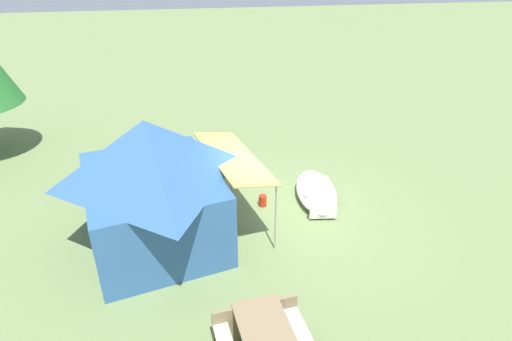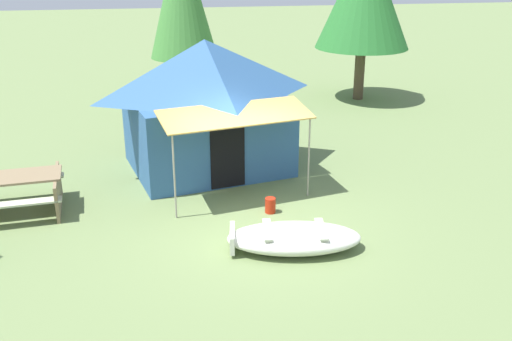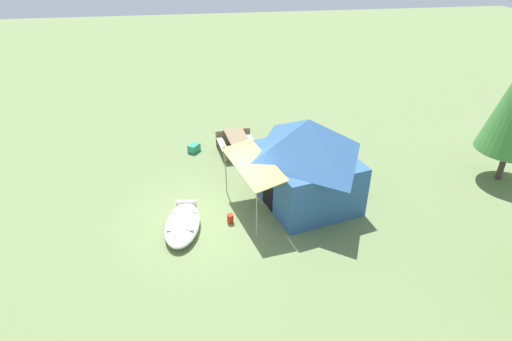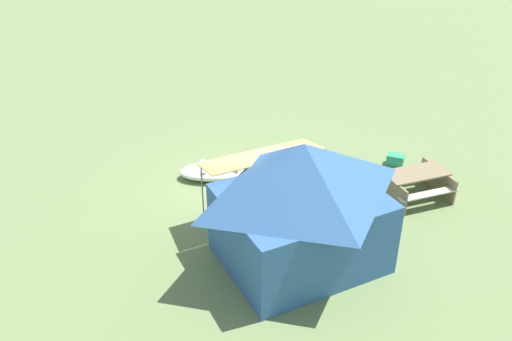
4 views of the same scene
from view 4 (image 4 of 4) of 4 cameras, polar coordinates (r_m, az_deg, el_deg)
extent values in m
plane|color=#687D4A|center=(14.84, -0.99, -2.53)|extent=(80.00, 80.00, 0.00)
ellipsoid|color=silver|center=(15.61, -3.95, -0.01)|extent=(2.43, 1.36, 0.41)
ellipsoid|color=#4D4D48|center=(15.59, -3.95, 0.09)|extent=(2.23, 1.21, 0.15)
cube|color=beige|center=(15.52, -5.67, 0.44)|extent=(0.25, 0.82, 0.04)
cube|color=beige|center=(15.54, -2.27, 0.61)|extent=(0.25, 0.82, 0.04)
cube|color=silver|center=(15.65, -0.07, 0.25)|extent=(0.17, 0.68, 0.31)
cube|color=#305B90|center=(12.03, 4.76, -6.17)|extent=(3.89, 3.43, 1.74)
pyramid|color=#305B90|center=(11.23, 5.07, 0.04)|extent=(4.20, 3.71, 1.24)
cube|color=black|center=(13.10, 1.64, -3.53)|extent=(0.75, 0.20, 1.39)
cube|color=tan|center=(12.97, 0.60, 1.54)|extent=(3.19, 1.72, 0.22)
cylinder|color=gray|center=(13.32, -5.73, -2.59)|extent=(0.04, 0.04, 1.65)
cylinder|color=gray|center=(14.39, 4.77, 0.06)|extent=(0.04, 0.04, 1.65)
cube|color=#816C4D|center=(14.99, 16.76, -0.26)|extent=(1.80, 1.00, 0.04)
cube|color=#BBC09F|center=(15.57, 15.31, -0.12)|extent=(1.74, 0.44, 0.04)
cube|color=#BBC09F|center=(14.71, 17.98, -2.39)|extent=(1.74, 0.44, 0.04)
cube|color=#816C4D|center=(15.61, 18.85, -1.01)|extent=(0.22, 1.52, 0.72)
cube|color=#816C4D|center=(14.78, 14.14, -2.05)|extent=(0.22, 1.52, 0.72)
cube|color=#29936A|center=(16.79, 14.67, 1.11)|extent=(0.60, 0.57, 0.33)
cylinder|color=red|center=(14.38, -2.36, -3.00)|extent=(0.29, 0.29, 0.30)
camera|label=1|loc=(15.50, 37.00, 17.60)|focal=29.75mm
camera|label=2|loc=(22.72, -2.93, 21.93)|focal=41.00mm
camera|label=3|loc=(15.38, -51.06, 20.31)|focal=29.10mm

